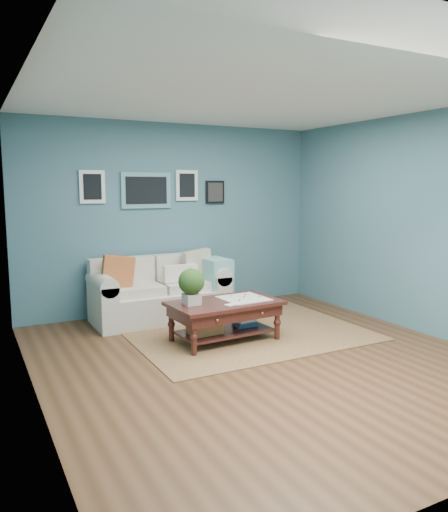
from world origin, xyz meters
TOP-DOWN VIEW (x-y plane):
  - room_shell at (-0.01, 0.06)m, footprint 5.00×5.02m
  - area_rug at (0.32, 0.97)m, footprint 2.82×2.26m
  - loveseat at (-0.34, 2.02)m, footprint 1.84×0.84m
  - coffee_table at (-0.15, 0.76)m, footprint 1.31×0.81m

SIDE VIEW (x-z plane):
  - area_rug at x=0.32m, z-range 0.00..0.01m
  - loveseat at x=-0.34m, z-range -0.09..0.86m
  - coffee_table at x=-0.15m, z-range -0.05..0.84m
  - room_shell at x=-0.01m, z-range 0.01..2.71m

